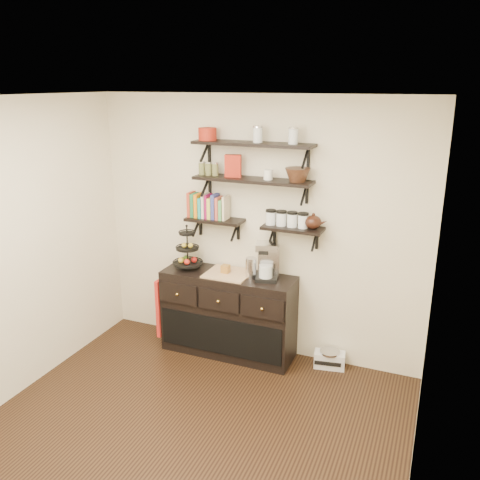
% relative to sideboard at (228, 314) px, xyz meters
% --- Properties ---
extents(floor, '(3.50, 3.50, 0.00)m').
position_rel_sideboard_xyz_m(floor, '(0.22, -1.51, -0.45)').
color(floor, black).
rests_on(floor, ground).
extents(ceiling, '(3.50, 3.50, 0.02)m').
position_rel_sideboard_xyz_m(ceiling, '(0.22, -1.51, 2.25)').
color(ceiling, white).
rests_on(ceiling, back_wall).
extents(back_wall, '(3.50, 0.02, 2.70)m').
position_rel_sideboard_xyz_m(back_wall, '(0.22, 0.24, 0.90)').
color(back_wall, '#EEE8CA').
rests_on(back_wall, ground).
extents(right_wall, '(0.02, 3.50, 2.70)m').
position_rel_sideboard_xyz_m(right_wall, '(1.97, -1.51, 0.90)').
color(right_wall, '#EEE8CA').
rests_on(right_wall, ground).
extents(shelf_top, '(1.20, 0.27, 0.23)m').
position_rel_sideboard_xyz_m(shelf_top, '(0.22, 0.10, 1.78)').
color(shelf_top, black).
rests_on(shelf_top, back_wall).
extents(shelf_mid, '(1.20, 0.27, 0.23)m').
position_rel_sideboard_xyz_m(shelf_mid, '(0.22, 0.10, 1.43)').
color(shelf_mid, black).
rests_on(shelf_mid, back_wall).
extents(shelf_low_left, '(0.60, 0.25, 0.23)m').
position_rel_sideboard_xyz_m(shelf_low_left, '(-0.20, 0.12, 0.98)').
color(shelf_low_left, black).
rests_on(shelf_low_left, back_wall).
extents(shelf_low_right, '(0.60, 0.25, 0.23)m').
position_rel_sideboard_xyz_m(shelf_low_right, '(0.64, 0.12, 0.98)').
color(shelf_low_right, black).
rests_on(shelf_low_right, back_wall).
extents(cookbooks, '(0.40, 0.15, 0.26)m').
position_rel_sideboard_xyz_m(cookbooks, '(-0.26, 0.12, 1.11)').
color(cookbooks, '#B33923').
rests_on(cookbooks, shelf_low_left).
extents(glass_canisters, '(0.43, 0.10, 0.13)m').
position_rel_sideboard_xyz_m(glass_canisters, '(0.58, 0.12, 1.06)').
color(glass_canisters, silver).
rests_on(glass_canisters, shelf_low_right).
extents(sideboard, '(1.40, 0.50, 0.92)m').
position_rel_sideboard_xyz_m(sideboard, '(0.00, 0.00, 0.00)').
color(sideboard, black).
rests_on(sideboard, floor).
extents(fruit_stand, '(0.31, 0.31, 0.46)m').
position_rel_sideboard_xyz_m(fruit_stand, '(-0.47, 0.00, 0.61)').
color(fruit_stand, black).
rests_on(fruit_stand, sideboard).
extents(candle, '(0.08, 0.08, 0.08)m').
position_rel_sideboard_xyz_m(candle, '(-0.03, 0.00, 0.50)').
color(candle, '#926021').
rests_on(candle, sideboard).
extents(coffee_maker, '(0.26, 0.25, 0.39)m').
position_rel_sideboard_xyz_m(coffee_maker, '(0.42, 0.03, 0.63)').
color(coffee_maker, black).
rests_on(coffee_maker, sideboard).
extents(thermal_carafe, '(0.11, 0.11, 0.22)m').
position_rel_sideboard_xyz_m(thermal_carafe, '(0.26, -0.02, 0.56)').
color(thermal_carafe, silver).
rests_on(thermal_carafe, sideboard).
extents(apron, '(0.04, 0.28, 0.65)m').
position_rel_sideboard_xyz_m(apron, '(-0.73, -0.10, 0.01)').
color(apron, red).
rests_on(apron, sideboard).
extents(radio, '(0.33, 0.24, 0.18)m').
position_rel_sideboard_xyz_m(radio, '(1.08, 0.11, -0.36)').
color(radio, silver).
rests_on(radio, floor).
extents(recipe_box, '(0.17, 0.10, 0.22)m').
position_rel_sideboard_xyz_m(recipe_box, '(0.02, 0.10, 1.56)').
color(recipe_box, '#9F2112').
rests_on(recipe_box, shelf_mid).
extents(walnut_bowl, '(0.24, 0.24, 0.13)m').
position_rel_sideboard_xyz_m(walnut_bowl, '(0.68, 0.10, 1.51)').
color(walnut_bowl, black).
rests_on(walnut_bowl, shelf_mid).
extents(ramekins, '(0.09, 0.09, 0.10)m').
position_rel_sideboard_xyz_m(ramekins, '(0.38, 0.10, 1.50)').
color(ramekins, white).
rests_on(ramekins, shelf_mid).
extents(teapot, '(0.22, 0.17, 0.16)m').
position_rel_sideboard_xyz_m(teapot, '(0.84, 0.12, 1.08)').
color(teapot, black).
rests_on(teapot, shelf_low_right).
extents(red_pot, '(0.18, 0.18, 0.12)m').
position_rel_sideboard_xyz_m(red_pot, '(-0.26, 0.10, 1.86)').
color(red_pot, '#9F2112').
rests_on(red_pot, shelf_top).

